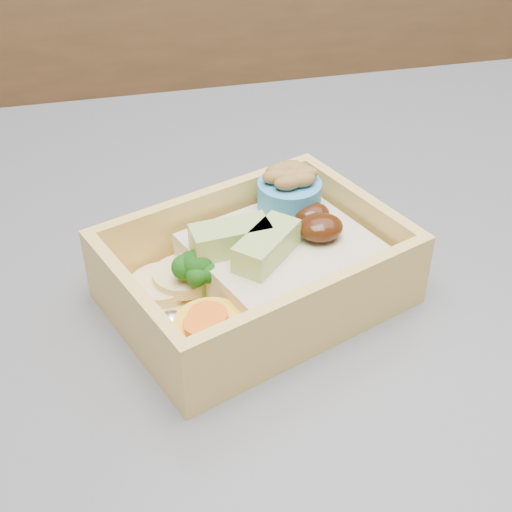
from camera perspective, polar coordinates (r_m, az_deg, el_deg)
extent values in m
cube|color=brown|center=(1.73, -10.91, 9.81)|extent=(3.20, 0.60, 0.90)
cube|color=#313135|center=(0.40, -3.01, -14.43)|extent=(1.24, 0.84, 0.04)
cube|color=#EBC061|center=(0.45, 0.00, -3.03)|extent=(0.21, 0.18, 0.01)
cube|color=#EBC061|center=(0.48, -3.95, 3.02)|extent=(0.16, 0.07, 0.04)
cube|color=#EBC061|center=(0.40, 4.72, -4.70)|extent=(0.16, 0.07, 0.04)
cube|color=#EBC061|center=(0.48, 8.22, 2.85)|extent=(0.05, 0.11, 0.04)
cube|color=#EBC061|center=(0.41, -9.71, -4.44)|extent=(0.05, 0.11, 0.04)
cube|color=tan|center=(0.45, 2.22, -0.37)|extent=(0.13, 0.13, 0.03)
ellipsoid|color=#351608|center=(0.45, 5.17, 2.29)|extent=(0.04, 0.03, 0.02)
ellipsoid|color=#351608|center=(0.46, 4.49, 3.40)|extent=(0.03, 0.03, 0.01)
cube|color=#A3C869|center=(0.43, 0.86, 0.82)|extent=(0.05, 0.05, 0.02)
cube|color=#A3C869|center=(0.43, -2.05, 1.47)|extent=(0.05, 0.03, 0.02)
cylinder|color=#6E9550|center=(0.44, -4.61, -2.50)|extent=(0.01, 0.01, 0.02)
sphere|color=#164F12|center=(0.43, -4.72, -0.72)|extent=(0.02, 0.02, 0.02)
sphere|color=#164F12|center=(0.44, -4.09, -0.32)|extent=(0.02, 0.02, 0.02)
sphere|color=#164F12|center=(0.43, -5.80, -0.90)|extent=(0.02, 0.02, 0.02)
sphere|color=#164F12|center=(0.43, -3.92, -1.34)|extent=(0.01, 0.01, 0.01)
sphere|color=#164F12|center=(0.43, -4.76, -1.59)|extent=(0.01, 0.01, 0.01)
sphere|color=#164F12|center=(0.44, -5.27, -0.44)|extent=(0.01, 0.01, 0.01)
cylinder|color=yellow|center=(0.41, -3.59, -6.24)|extent=(0.04, 0.04, 0.02)
cylinder|color=orange|center=(0.40, -3.87, -4.80)|extent=(0.02, 0.02, 0.00)
cylinder|color=orange|center=(0.39, -4.22, -5.49)|extent=(0.02, 0.02, 0.00)
cylinder|color=tan|center=(0.45, -7.61, -2.32)|extent=(0.04, 0.04, 0.01)
cylinder|color=tan|center=(0.45, -5.80, -1.63)|extent=(0.04, 0.04, 0.01)
ellipsoid|color=white|center=(0.46, -4.76, 0.01)|extent=(0.02, 0.02, 0.02)
ellipsoid|color=white|center=(0.41, -6.81, -5.57)|extent=(0.02, 0.02, 0.02)
cylinder|color=#3C91CF|center=(0.47, 2.68, 4.89)|extent=(0.04, 0.04, 0.02)
ellipsoid|color=brown|center=(0.47, 2.73, 6.40)|extent=(0.02, 0.02, 0.01)
ellipsoid|color=brown|center=(0.47, 3.31, 6.89)|extent=(0.02, 0.02, 0.01)
ellipsoid|color=brown|center=(0.46, 1.61, 6.39)|extent=(0.02, 0.02, 0.01)
ellipsoid|color=brown|center=(0.46, 3.69, 6.14)|extent=(0.02, 0.02, 0.01)
ellipsoid|color=brown|center=(0.46, 2.58, 5.90)|extent=(0.02, 0.02, 0.01)
ellipsoid|color=brown|center=(0.47, 3.90, 6.58)|extent=(0.02, 0.02, 0.01)
ellipsoid|color=brown|center=(0.47, 1.85, 6.83)|extent=(0.02, 0.02, 0.01)
ellipsoid|color=brown|center=(0.47, 2.77, 7.07)|extent=(0.02, 0.02, 0.01)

